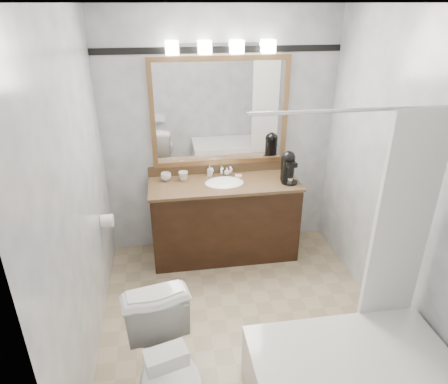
{
  "coord_description": "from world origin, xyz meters",
  "views": [
    {
      "loc": [
        -0.58,
        -2.64,
        2.5
      ],
      "look_at": [
        -0.11,
        0.35,
        1.06
      ],
      "focal_mm": 32.0,
      "sensor_mm": 36.0,
      "label": 1
    }
  ],
  "objects": [
    {
      "name": "vanity_light_bar",
      "position": [
        0.0,
        1.23,
        2.13
      ],
      "size": [
        1.02,
        0.14,
        0.12
      ],
      "color": "silver",
      "rests_on": "room"
    },
    {
      "name": "coffee_maker",
      "position": [
        0.64,
        0.95,
        1.01
      ],
      "size": [
        0.17,
        0.21,
        0.32
      ],
      "rotation": [
        0.0,
        0.0,
        0.15
      ],
      "color": "black",
      "rests_on": "vanity"
    },
    {
      "name": "bathtub",
      "position": [
        0.55,
        -0.9,
        0.28
      ],
      "size": [
        1.3,
        0.75,
        1.96
      ],
      "color": "white",
      "rests_on": "ground"
    },
    {
      "name": "accent_stripe",
      "position": [
        0.0,
        1.29,
        2.1
      ],
      "size": [
        2.4,
        0.01,
        0.06
      ],
      "primitive_type": "cube",
      "color": "black",
      "rests_on": "room"
    },
    {
      "name": "cup_left",
      "position": [
        -0.58,
        1.16,
        0.89
      ],
      "size": [
        0.12,
        0.12,
        0.08
      ],
      "primitive_type": "imported",
      "rotation": [
        0.0,
        0.0,
        -0.17
      ],
      "color": "white",
      "rests_on": "vanity"
    },
    {
      "name": "room",
      "position": [
        0.0,
        0.0,
        1.25
      ],
      "size": [
        2.42,
        2.62,
        2.52
      ],
      "color": "tan",
      "rests_on": "ground"
    },
    {
      "name": "mirror",
      "position": [
        0.0,
        1.28,
        1.5
      ],
      "size": [
        1.4,
        0.04,
        1.1
      ],
      "color": "#956C43",
      "rests_on": "room"
    },
    {
      "name": "toilet",
      "position": [
        -0.64,
        -0.84,
        0.4
      ],
      "size": [
        0.59,
        0.86,
        0.8
      ],
      "primitive_type": "imported",
      "rotation": [
        0.0,
        0.0,
        0.2
      ],
      "color": "white",
      "rests_on": "ground"
    },
    {
      "name": "vanity",
      "position": [
        0.0,
        1.02,
        0.44
      ],
      "size": [
        1.53,
        0.58,
        0.97
      ],
      "color": "black",
      "rests_on": "ground"
    },
    {
      "name": "soap_bottle_a",
      "position": [
        -0.12,
        1.21,
        0.9
      ],
      "size": [
        0.06,
        0.06,
        0.11
      ],
      "primitive_type": "imported",
      "rotation": [
        0.0,
        0.0,
        -0.24
      ],
      "color": "white",
      "rests_on": "vanity"
    },
    {
      "name": "cup_right",
      "position": [
        -0.41,
        1.14,
        0.9
      ],
      "size": [
        0.11,
        0.11,
        0.09
      ],
      "primitive_type": "imported",
      "rotation": [
        0.0,
        0.0,
        0.09
      ],
      "color": "white",
      "rests_on": "vanity"
    },
    {
      "name": "tissue_box",
      "position": [
        -0.64,
        -1.12,
        0.85
      ],
      "size": [
        0.24,
        0.17,
        0.09
      ],
      "primitive_type": "cube",
      "rotation": [
        0.0,
        0.0,
        0.27
      ],
      "color": "white",
      "rests_on": "toilet"
    },
    {
      "name": "soap_bottle_b",
      "position": [
        0.06,
        1.21,
        0.89
      ],
      "size": [
        0.08,
        0.08,
        0.08
      ],
      "primitive_type": "imported",
      "rotation": [
        0.0,
        0.0,
        -0.25
      ],
      "color": "white",
      "rests_on": "vanity"
    },
    {
      "name": "tp_roll",
      "position": [
        -1.14,
        0.66,
        0.7
      ],
      "size": [
        0.11,
        0.12,
        0.12
      ],
      "primitive_type": "cylinder",
      "rotation": [
        0.0,
        1.57,
        0.0
      ],
      "color": "white",
      "rests_on": "room"
    },
    {
      "name": "soap_bar",
      "position": [
        0.17,
        1.13,
        0.86
      ],
      "size": [
        0.07,
        0.04,
        0.02
      ],
      "primitive_type": "cube",
      "rotation": [
        0.0,
        0.0,
        -0.03
      ],
      "color": "beige",
      "rests_on": "vanity"
    }
  ]
}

